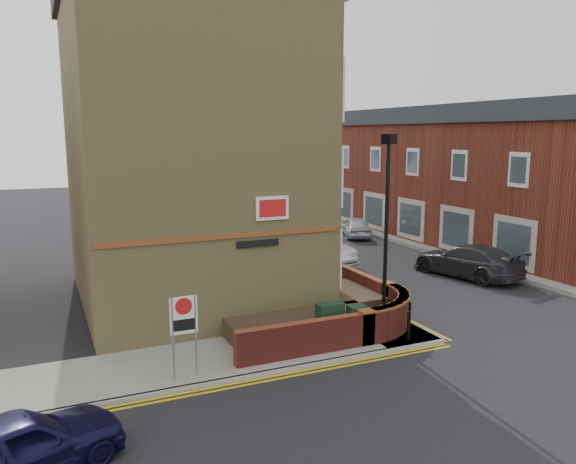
% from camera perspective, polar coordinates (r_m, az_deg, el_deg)
% --- Properties ---
extents(ground, '(120.00, 120.00, 0.00)m').
position_cam_1_polar(ground, '(16.84, 7.28, -12.57)').
color(ground, black).
rests_on(ground, ground).
extents(pavement_corner, '(13.00, 3.00, 0.12)m').
position_cam_1_polar(pavement_corner, '(16.72, -6.07, -12.48)').
color(pavement_corner, gray).
rests_on(pavement_corner, ground).
extents(pavement_main, '(2.00, 32.00, 0.12)m').
position_cam_1_polar(pavement_main, '(31.61, -4.73, -1.70)').
color(pavement_main, gray).
rests_on(pavement_main, ground).
extents(pavement_far, '(4.00, 40.00, 0.12)m').
position_cam_1_polar(pavement_far, '(34.32, 14.62, -1.07)').
color(pavement_far, gray).
rests_on(pavement_far, ground).
extents(kerb_side, '(13.00, 0.15, 0.12)m').
position_cam_1_polar(kerb_side, '(15.42, -4.29, -14.47)').
color(kerb_side, gray).
rests_on(kerb_side, ground).
extents(kerb_main_near, '(0.15, 32.00, 0.12)m').
position_cam_1_polar(kerb_main_near, '(31.94, -3.04, -1.56)').
color(kerb_main_near, gray).
rests_on(kerb_main_near, ground).
extents(kerb_main_far, '(0.15, 40.00, 0.12)m').
position_cam_1_polar(kerb_main_far, '(33.12, 11.91, -1.35)').
color(kerb_main_far, gray).
rests_on(kerb_main_far, ground).
extents(yellow_lines_side, '(13.00, 0.28, 0.01)m').
position_cam_1_polar(yellow_lines_side, '(15.23, -3.95, -15.01)').
color(yellow_lines_side, gold).
rests_on(yellow_lines_side, ground).
extents(yellow_lines_main, '(0.28, 32.00, 0.01)m').
position_cam_1_polar(yellow_lines_main, '(32.04, -2.62, -1.62)').
color(yellow_lines_main, gold).
rests_on(yellow_lines_main, ground).
extents(corner_building, '(8.95, 10.40, 13.60)m').
position_cam_1_polar(corner_building, '(21.90, -10.06, 9.28)').
color(corner_building, tan).
rests_on(corner_building, ground).
extents(garden_wall, '(6.80, 6.00, 1.20)m').
position_cam_1_polar(garden_wall, '(18.87, 3.28, -9.98)').
color(garden_wall, maroon).
rests_on(garden_wall, ground).
extents(lamppost, '(0.25, 0.50, 6.30)m').
position_cam_1_polar(lamppost, '(17.71, 9.93, -0.22)').
color(lamppost, black).
rests_on(lamppost, pavement_corner).
extents(utility_cabinet_large, '(0.80, 0.45, 1.20)m').
position_cam_1_polar(utility_cabinet_large, '(17.49, 4.24, -9.11)').
color(utility_cabinet_large, black).
rests_on(utility_cabinet_large, pavement_corner).
extents(utility_cabinet_small, '(0.55, 0.40, 1.10)m').
position_cam_1_polar(utility_cabinet_small, '(17.64, 7.03, -9.17)').
color(utility_cabinet_small, black).
rests_on(utility_cabinet_small, pavement_corner).
extents(bollard_near, '(0.11, 0.11, 0.90)m').
position_cam_1_polar(bollard_near, '(18.00, 12.17, -9.27)').
color(bollard_near, black).
rests_on(bollard_near, pavement_corner).
extents(bollard_far, '(0.11, 0.11, 0.90)m').
position_cam_1_polar(bollard_far, '(18.95, 12.22, -8.29)').
color(bollard_far, black).
rests_on(bollard_far, pavement_corner).
extents(zone_sign, '(0.72, 0.07, 2.20)m').
position_cam_1_polar(zone_sign, '(14.89, -10.53, -8.96)').
color(zone_sign, slate).
rests_on(zone_sign, pavement_corner).
extents(far_terrace, '(5.40, 30.40, 8.00)m').
position_cam_1_polar(far_terrace, '(37.87, 12.89, 6.09)').
color(far_terrace, maroon).
rests_on(far_terrace, ground).
extents(far_terrace_cream, '(5.40, 12.40, 8.00)m').
position_cam_1_polar(far_terrace_cream, '(56.09, -0.15, 7.52)').
color(far_terrace_cream, '#BBAC9A').
rests_on(far_terrace_cream, ground).
extents(tree_near, '(3.64, 3.65, 6.70)m').
position_cam_1_polar(tree_near, '(29.17, -3.58, 6.54)').
color(tree_near, '#382B1E').
rests_on(tree_near, pavement_main).
extents(tree_mid, '(4.03, 4.03, 7.42)m').
position_cam_1_polar(tree_mid, '(36.75, -8.00, 7.94)').
color(tree_mid, '#382B1E').
rests_on(tree_mid, pavement_main).
extents(tree_far, '(3.81, 3.81, 7.00)m').
position_cam_1_polar(tree_far, '(44.49, -10.89, 7.82)').
color(tree_far, '#382B1E').
rests_on(tree_far, pavement_main).
extents(traffic_light_assembly, '(0.20, 0.16, 4.20)m').
position_cam_1_polar(traffic_light_assembly, '(39.84, -8.55, 4.59)').
color(traffic_light_assembly, black).
rests_on(traffic_light_assembly, pavement_main).
extents(navy_hatchback, '(4.29, 3.00, 1.36)m').
position_cam_1_polar(navy_hatchback, '(12.25, -25.91, -19.09)').
color(navy_hatchback, black).
rests_on(navy_hatchback, ground).
extents(silver_car_near, '(2.59, 4.76, 1.49)m').
position_cam_1_polar(silver_car_near, '(28.26, 3.04, -1.66)').
color(silver_car_near, '#B2B5BA').
rests_on(silver_car_near, ground).
extents(red_car_main, '(2.60, 5.30, 1.45)m').
position_cam_1_polar(red_car_main, '(36.17, -4.71, 0.84)').
color(red_car_main, maroon).
rests_on(red_car_main, ground).
extents(grey_car_far, '(3.22, 5.48, 1.49)m').
position_cam_1_polar(grey_car_far, '(26.79, 17.75, -2.78)').
color(grey_car_far, '#2B2B30').
rests_on(grey_car_far, ground).
extents(silver_car_far, '(2.79, 4.08, 1.29)m').
position_cam_1_polar(silver_car_far, '(35.59, 6.90, 0.53)').
color(silver_car_far, '#B4B5BD').
rests_on(silver_car_far, ground).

